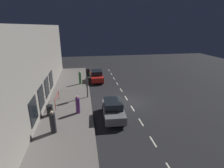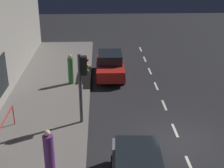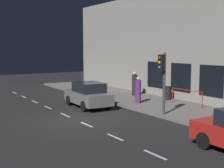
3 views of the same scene
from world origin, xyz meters
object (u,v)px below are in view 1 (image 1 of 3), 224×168
parked_car_0 (113,109)px  trash_bin (50,110)px  parked_car_1 (97,76)px  pedestrian_0 (80,78)px  traffic_light (88,78)px  pedestrian_1 (53,123)px  pedestrian_2 (78,105)px

parked_car_0 → trash_bin: parked_car_0 is taller
parked_car_0 → parked_car_1: size_ratio=1.01×
parked_car_0 → pedestrian_0: 9.95m
traffic_light → parked_car_0: 5.38m
pedestrian_0 → parked_car_0: bearing=-96.8°
parked_car_1 → pedestrian_1: (4.30, 12.57, 0.18)m
pedestrian_1 → trash_bin: (0.72, -2.81, -0.35)m
pedestrian_1 → parked_car_0: bearing=154.8°
parked_car_0 → pedestrian_1: 5.13m
pedestrian_0 → pedestrian_2: size_ratio=1.07×
traffic_light → pedestrian_0: bearing=-78.6°
pedestrian_1 → trash_bin: 2.92m
pedestrian_1 → trash_bin: bearing=-119.9°
trash_bin → pedestrian_2: bearing=179.5°
pedestrian_0 → trash_bin: pedestrian_0 is taller
pedestrian_0 → pedestrian_1: pedestrian_0 is taller
parked_car_1 → trash_bin: bearing=63.4°
traffic_light → trash_bin: traffic_light is taller
parked_car_0 → pedestrian_1: bearing=21.8°
parked_car_0 → trash_bin: 5.68m
traffic_light → parked_car_1: (-1.45, -6.17, -1.63)m
pedestrian_2 → parked_car_1: bearing=-130.7°
pedestrian_0 → traffic_light: bearing=-102.6°
parked_car_1 → pedestrian_0: 2.80m
traffic_light → parked_car_0: traffic_light is taller
parked_car_0 → pedestrian_0: (2.95, -9.50, 0.22)m
traffic_light → parked_car_0: size_ratio=0.86×
trash_bin → pedestrian_0: bearing=-107.3°
parked_car_0 → parked_car_1: bearing=-84.5°
parked_car_0 → pedestrian_1: (4.84, 1.68, 0.18)m
pedestrian_2 → trash_bin: bearing=-26.6°
traffic_light → pedestrian_2: traffic_light is taller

